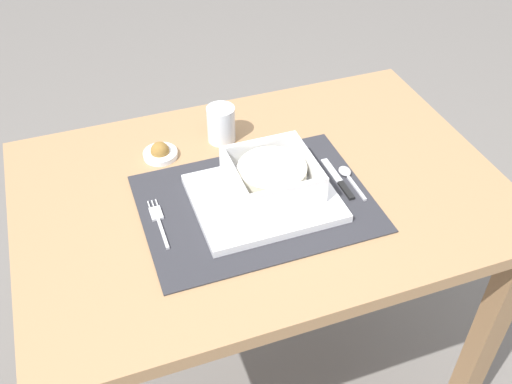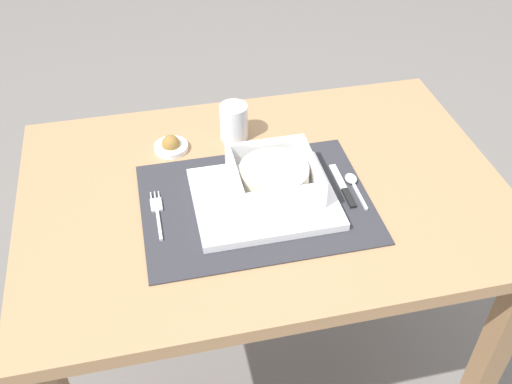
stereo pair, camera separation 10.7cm
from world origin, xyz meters
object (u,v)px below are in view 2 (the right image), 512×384
Objects in this scene: fork at (157,211)px; condiment_saucer at (171,146)px; porridge_bowl at (274,177)px; spoon at (353,182)px; drinking_glass at (234,123)px; dining_table at (264,228)px; butter_knife at (344,188)px.

fork is 0.20m from condiment_saucer.
spoon is (0.16, -0.01, -0.04)m from porridge_bowl.
spoon reaches higher than fork.
porridge_bowl is at bearing -79.12° from drinking_glass.
dining_table is 0.24m from drinking_glass.
drinking_glass reaches higher than fork.
butter_knife is 0.29m from drinking_glass.
fork is (-0.22, -0.03, 0.12)m from dining_table.
dining_table is 7.14× the size of fork.
porridge_bowl reaches higher than dining_table.
porridge_bowl reaches higher than spoon.
spoon is 1.31× the size of drinking_glass.
spoon is (0.39, -0.00, 0.00)m from fork.
drinking_glass reaches higher than dining_table.
fork is 1.02× the size of butter_knife.
fork is 1.27× the size of spoon.
fork is 1.86× the size of condiment_saucer.
spoon reaches higher than butter_knife.
condiment_saucer is (-0.17, 0.17, 0.12)m from dining_table.
drinking_glass is (-0.04, 0.20, -0.01)m from porridge_bowl.
condiment_saucer is at bearing 79.73° from fork.
condiment_saucer is (-0.34, 0.20, 0.00)m from spoon.
fork is at bearing 179.09° from butter_knife.
spoon is at bearing -29.91° from condiment_saucer.
porridge_bowl is 0.23m from fork.
porridge_bowl reaches higher than fork.
condiment_saucer reaches higher than butter_knife.
spoon is 0.81× the size of butter_knife.
drinking_glass is (-0.03, 0.18, 0.15)m from dining_table.
spoon is 0.03m from butter_knife.
porridge_bowl is at bearing -46.43° from condiment_saucer.
spoon is at bearing -46.50° from drinking_glass.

